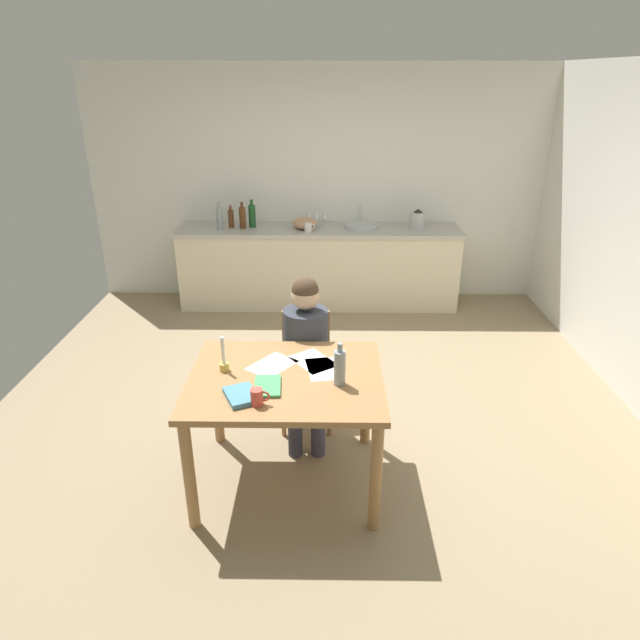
{
  "coord_description": "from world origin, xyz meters",
  "views": [
    {
      "loc": [
        0.1,
        -3.79,
        2.47
      ],
      "look_at": [
        0.05,
        -0.17,
        0.85
      ],
      "focal_mm": 30.95,
      "sensor_mm": 36.0,
      "label": 1
    }
  ],
  "objects_px": {
    "dining_table": "(286,393)",
    "wine_glass_near_sink": "(325,215)",
    "chair_at_table": "(306,364)",
    "book_magazine": "(267,386)",
    "mixing_bowl": "(305,223)",
    "candlestick": "(224,362)",
    "coffee_mug": "(257,397)",
    "book_cookery": "(241,395)",
    "bottle_wine_red": "(242,217)",
    "sink_unit": "(361,226)",
    "wine_glass_by_kettle": "(316,215)",
    "wine_bottle_on_table": "(340,367)",
    "person_seated": "(306,349)",
    "bottle_oil": "(220,218)",
    "bottle_sauce": "(252,216)",
    "stovetop_kettle": "(417,220)",
    "teacup_on_counter": "(308,227)",
    "wine_glass_back_left": "(308,215)",
    "bottle_vinegar": "(231,218)"
  },
  "relations": [
    {
      "from": "wine_glass_by_kettle",
      "to": "coffee_mug",
      "type": "bearing_deg",
      "value": -94.1
    },
    {
      "from": "dining_table",
      "to": "book_magazine",
      "type": "xyz_separation_m",
      "value": [
        -0.1,
        -0.13,
        0.12
      ]
    },
    {
      "from": "chair_at_table",
      "to": "teacup_on_counter",
      "type": "xyz_separation_m",
      "value": [
        -0.05,
        2.23,
        0.47
      ]
    },
    {
      "from": "mixing_bowl",
      "to": "teacup_on_counter",
      "type": "distance_m",
      "value": 0.14
    },
    {
      "from": "sink_unit",
      "to": "bottle_wine_red",
      "type": "xyz_separation_m",
      "value": [
        -1.31,
        -0.03,
        0.1
      ]
    },
    {
      "from": "person_seated",
      "to": "book_magazine",
      "type": "relative_size",
      "value": 4.95
    },
    {
      "from": "bottle_wine_red",
      "to": "teacup_on_counter",
      "type": "relative_size",
      "value": 2.51
    },
    {
      "from": "coffee_mug",
      "to": "book_cookery",
      "type": "distance_m",
      "value": 0.13
    },
    {
      "from": "sink_unit",
      "to": "wine_glass_by_kettle",
      "type": "bearing_deg",
      "value": 163.72
    },
    {
      "from": "book_magazine",
      "to": "teacup_on_counter",
      "type": "height_order",
      "value": "teacup_on_counter"
    },
    {
      "from": "book_magazine",
      "to": "bottle_sauce",
      "type": "distance_m",
      "value": 3.31
    },
    {
      "from": "chair_at_table",
      "to": "book_magazine",
      "type": "relative_size",
      "value": 3.54
    },
    {
      "from": "coffee_mug",
      "to": "wine_glass_by_kettle",
      "type": "xyz_separation_m",
      "value": [
        0.26,
        3.57,
        0.18
      ]
    },
    {
      "from": "person_seated",
      "to": "sink_unit",
      "type": "xyz_separation_m",
      "value": [
        0.52,
        2.53,
        0.24
      ]
    },
    {
      "from": "person_seated",
      "to": "sink_unit",
      "type": "height_order",
      "value": "person_seated"
    },
    {
      "from": "bottle_sauce",
      "to": "stovetop_kettle",
      "type": "height_order",
      "value": "bottle_sauce"
    },
    {
      "from": "dining_table",
      "to": "stovetop_kettle",
      "type": "distance_m",
      "value": 3.36
    },
    {
      "from": "chair_at_table",
      "to": "teacup_on_counter",
      "type": "relative_size",
      "value": 7.26
    },
    {
      "from": "bottle_oil",
      "to": "mixing_bowl",
      "type": "distance_m",
      "value": 0.94
    },
    {
      "from": "person_seated",
      "to": "wine_glass_near_sink",
      "type": "xyz_separation_m",
      "value": [
        0.12,
        2.68,
        0.33
      ]
    },
    {
      "from": "stovetop_kettle",
      "to": "wine_glass_back_left",
      "type": "distance_m",
      "value": 1.22
    },
    {
      "from": "book_cookery",
      "to": "stovetop_kettle",
      "type": "distance_m",
      "value": 3.67
    },
    {
      "from": "coffee_mug",
      "to": "book_cookery",
      "type": "height_order",
      "value": "coffee_mug"
    },
    {
      "from": "mixing_bowl",
      "to": "candlestick",
      "type": "bearing_deg",
      "value": -97.25
    },
    {
      "from": "bottle_wine_red",
      "to": "wine_glass_near_sink",
      "type": "bearing_deg",
      "value": 11.04
    },
    {
      "from": "dining_table",
      "to": "person_seated",
      "type": "xyz_separation_m",
      "value": [
        0.1,
        0.58,
        0.01
      ]
    },
    {
      "from": "wine_bottle_on_table",
      "to": "book_magazine",
      "type": "bearing_deg",
      "value": -173.27
    },
    {
      "from": "wine_glass_back_left",
      "to": "book_magazine",
      "type": "bearing_deg",
      "value": -92.21
    },
    {
      "from": "book_cookery",
      "to": "wine_glass_back_left",
      "type": "bearing_deg",
      "value": 60.53
    },
    {
      "from": "wine_bottle_on_table",
      "to": "bottle_wine_red",
      "type": "xyz_separation_m",
      "value": [
        -1.02,
        3.16,
        0.13
      ]
    },
    {
      "from": "sink_unit",
      "to": "bottle_sauce",
      "type": "distance_m",
      "value": 1.22
    },
    {
      "from": "sink_unit",
      "to": "stovetop_kettle",
      "type": "relative_size",
      "value": 1.64
    },
    {
      "from": "person_seated",
      "to": "bottle_oil",
      "type": "height_order",
      "value": "same"
    },
    {
      "from": "wine_glass_by_kettle",
      "to": "wine_bottle_on_table",
      "type": "bearing_deg",
      "value": -86.5
    },
    {
      "from": "coffee_mug",
      "to": "bottle_oil",
      "type": "bearing_deg",
      "value": 103.46
    },
    {
      "from": "bottle_wine_red",
      "to": "wine_glass_near_sink",
      "type": "height_order",
      "value": "bottle_wine_red"
    },
    {
      "from": "wine_glass_near_sink",
      "to": "dining_table",
      "type": "bearing_deg",
      "value": -93.8
    },
    {
      "from": "mixing_bowl",
      "to": "wine_glass_back_left",
      "type": "distance_m",
      "value": 0.18
    },
    {
      "from": "bottle_sauce",
      "to": "teacup_on_counter",
      "type": "height_order",
      "value": "bottle_sauce"
    },
    {
      "from": "chair_at_table",
      "to": "bottle_oil",
      "type": "distance_m",
      "value": 2.6
    },
    {
      "from": "bottle_wine_red",
      "to": "candlestick",
      "type": "bearing_deg",
      "value": -84.23
    },
    {
      "from": "bottle_oil",
      "to": "wine_glass_near_sink",
      "type": "xyz_separation_m",
      "value": [
        1.15,
        0.21,
        -0.02
      ]
    },
    {
      "from": "dining_table",
      "to": "wine_glass_near_sink",
      "type": "bearing_deg",
      "value": 86.2
    },
    {
      "from": "sink_unit",
      "to": "bottle_vinegar",
      "type": "height_order",
      "value": "bottle_vinegar"
    },
    {
      "from": "candlestick",
      "to": "book_magazine",
      "type": "distance_m",
      "value": 0.36
    },
    {
      "from": "wine_glass_near_sink",
      "to": "bottle_wine_red",
      "type": "bearing_deg",
      "value": -168.96
    },
    {
      "from": "person_seated",
      "to": "bottle_vinegar",
      "type": "distance_m",
      "value": 2.73
    },
    {
      "from": "bottle_sauce",
      "to": "teacup_on_counter",
      "type": "bearing_deg",
      "value": -15.82
    },
    {
      "from": "book_magazine",
      "to": "bottle_sauce",
      "type": "bearing_deg",
      "value": 94.91
    },
    {
      "from": "sink_unit",
      "to": "bottle_wine_red",
      "type": "distance_m",
      "value": 1.32
    }
  ]
}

